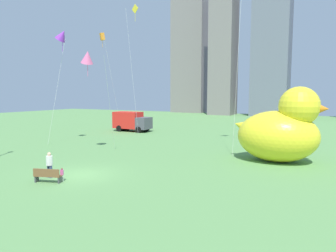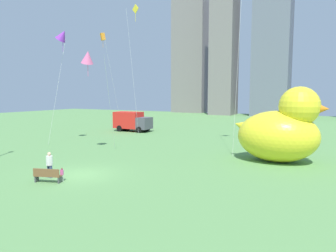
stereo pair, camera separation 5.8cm
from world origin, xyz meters
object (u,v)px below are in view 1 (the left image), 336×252
Objects in this scene: park_bench at (47,175)px; kite_yellow at (135,17)px; giant_inflatable_duck at (281,130)px; box_truck at (131,122)px; kite_purple at (62,35)px; person_adult at (49,164)px; kite_orange at (102,37)px; kite_pink at (87,57)px; person_child at (62,174)px.

park_bench is 0.10× the size of kite_yellow.
kite_yellow is at bearing 153.25° from giant_inflatable_duck.
box_truck is at bearing 146.20° from kite_yellow.
kite_purple is at bearing 131.83° from park_bench.
giant_inflatable_duck is 26.83m from kite_yellow.
park_bench is at bearing -69.29° from kite_yellow.
kite_purple is 0.70× the size of kite_yellow.
park_bench is 1.30m from person_adult.
person_adult is 28.09m from kite_yellow.
park_bench is 34.29m from kite_orange.
kite_purple is at bearing -89.78° from box_truck.
kite_orange reaches higher than kite_pink.
box_truck is 0.32× the size of kite_yellow.
box_truck is at bearing 112.80° from park_bench.
kite_yellow reaches higher than box_truck.
giant_inflatable_duck is (11.39, 12.12, 2.09)m from person_child.
person_child is 0.07× the size of kite_purple.
giant_inflatable_duck is 17.79m from kite_pink.
giant_inflatable_duck is 23.87m from kite_purple.
kite_yellow reaches higher than person_child.
park_bench is 0.19× the size of kite_pink.
kite_orange is (-6.84, 2.19, 13.02)m from box_truck.
park_bench is at bearing -133.09° from giant_inflatable_duck.
giant_inflatable_duck is 24.86m from box_truck.
park_bench is 0.12× the size of kite_orange.
kite_orange is (-16.98, 26.31, 13.98)m from park_bench.
kite_pink reaches higher than box_truck.
kite_yellow is 8.91m from kite_orange.
kite_yellow is (-9.33, 22.56, 15.56)m from person_child.
box_truck is (-10.70, 23.48, 0.96)m from person_child.
park_bench is at bearing -48.17° from kite_purple.
kite_purple is at bearing 131.82° from person_adult.
kite_orange is at bearing 162.27° from box_truck.
person_adult is at bearing -137.09° from giant_inflatable_duck.
box_truck is 0.59× the size of kite_pink.
box_truck is (-10.14, 24.12, 0.96)m from park_bench.
kite_orange is at bearing 122.84° from park_bench.
person_adult is at bearing -57.53° from kite_orange.
giant_inflatable_duck is at bearing 46.91° from park_bench.
giant_inflatable_duck is (12.76, 11.86, 1.64)m from person_adult.
person_adult is 1.47m from person_child.
giant_inflatable_duck is (11.94, 12.77, 2.09)m from park_bench.
box_truck is (-9.33, 23.22, 0.51)m from person_adult.
kite_yellow reaches higher than kite_pink.
park_bench is at bearing -67.20° from box_truck.
kite_orange is (-17.54, 25.66, 13.98)m from person_child.
park_bench is 12.58m from kite_pink.
person_child is (0.56, 0.65, -0.00)m from park_bench.
kite_pink reaches higher than giant_inflatable_duck.
kite_pink is 7.12m from kite_purple.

